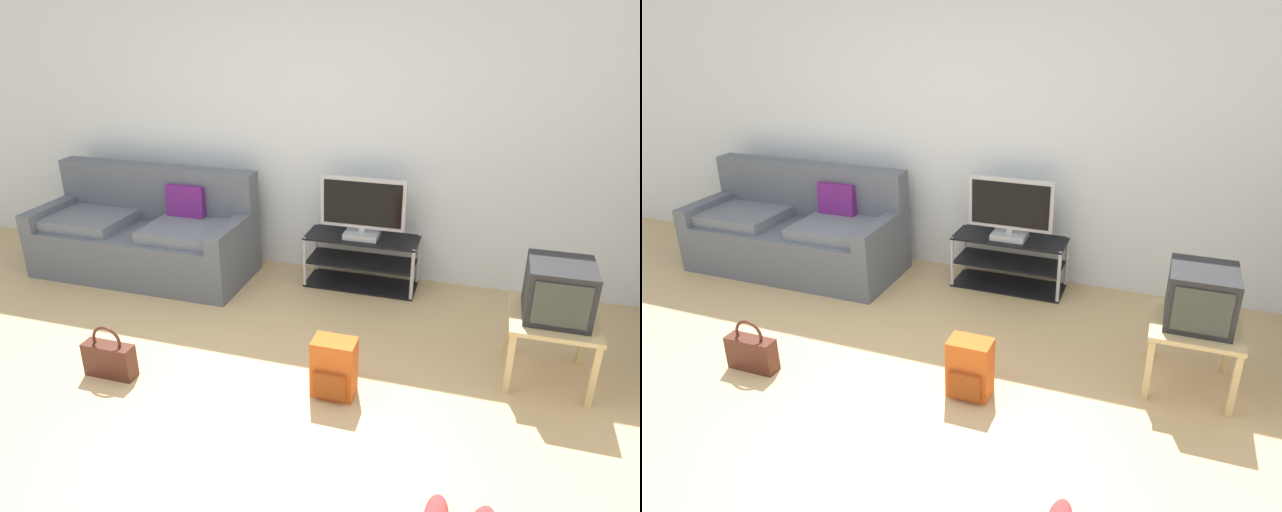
{
  "view_description": "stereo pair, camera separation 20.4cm",
  "coord_description": "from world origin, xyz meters",
  "views": [
    {
      "loc": [
        1.61,
        -2.36,
        2.26
      ],
      "look_at": [
        0.52,
        1.18,
        0.66
      ],
      "focal_mm": 32.1,
      "sensor_mm": 36.0,
      "label": 1
    },
    {
      "loc": [
        1.8,
        -2.3,
        2.26
      ],
      "look_at": [
        0.52,
        1.18,
        0.66
      ],
      "focal_mm": 32.1,
      "sensor_mm": 36.0,
      "label": 2
    }
  ],
  "objects": [
    {
      "name": "crt_tv",
      "position": [
        2.1,
        1.15,
        0.64
      ],
      "size": [
        0.4,
        0.43,
        0.36
      ],
      "color": "#232326",
      "rests_on": "side_table"
    },
    {
      "name": "flat_tv",
      "position": [
        0.61,
        2.11,
        0.72
      ],
      "size": [
        0.73,
        0.22,
        0.53
      ],
      "color": "#B2B2B7",
      "rests_on": "tv_stand"
    },
    {
      "name": "side_table",
      "position": [
        2.1,
        1.13,
        0.39
      ],
      "size": [
        0.55,
        0.55,
        0.46
      ],
      "color": "tan",
      "rests_on": "ground_plane"
    },
    {
      "name": "ground_plane",
      "position": [
        0.0,
        0.0,
        -0.01
      ],
      "size": [
        9.0,
        9.8,
        0.02
      ],
      "primitive_type": "cube",
      "color": "tan"
    },
    {
      "name": "wall_back",
      "position": [
        0.0,
        2.45,
        1.35
      ],
      "size": [
        9.0,
        0.1,
        2.7
      ],
      "primitive_type": "cube",
      "color": "silver",
      "rests_on": "ground_plane"
    },
    {
      "name": "couch",
      "position": [
        -1.36,
        1.86,
        0.35
      ],
      "size": [
        1.97,
        0.84,
        0.95
      ],
      "color": "#565B66",
      "rests_on": "ground_plane"
    },
    {
      "name": "tv_stand",
      "position": [
        0.61,
        2.14,
        0.23
      ],
      "size": [
        0.97,
        0.38,
        0.46
      ],
      "color": "black",
      "rests_on": "ground_plane"
    },
    {
      "name": "handbag",
      "position": [
        -0.68,
        0.3,
        0.13
      ],
      "size": [
        0.35,
        0.11,
        0.37
      ],
      "rotation": [
        0.0,
        0.0,
        0.54
      ],
      "color": "#4C2319",
      "rests_on": "ground_plane"
    },
    {
      "name": "backpack",
      "position": [
        0.8,
        0.55,
        0.19
      ],
      "size": [
        0.27,
        0.25,
        0.39
      ],
      "rotation": [
        0.0,
        0.0,
        -0.33
      ],
      "color": "#CC561E",
      "rests_on": "ground_plane"
    }
  ]
}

